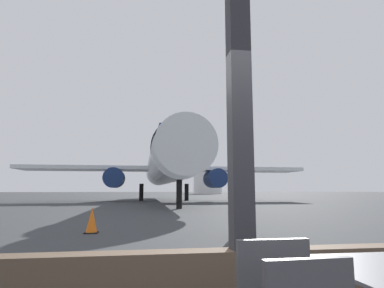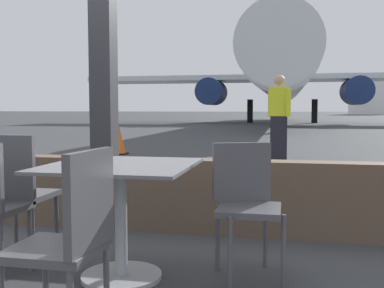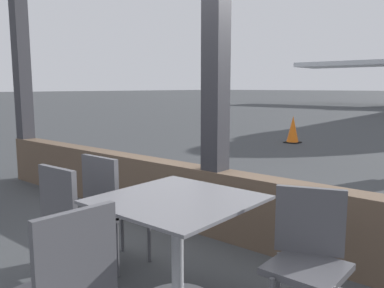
{
  "view_description": "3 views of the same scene",
  "coord_description": "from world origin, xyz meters",
  "px_view_note": "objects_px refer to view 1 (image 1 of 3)",
  "views": [
    {
      "loc": [
        -0.9,
        -2.91,
        1.19
      ],
      "look_at": [
        1.39,
        12.3,
        3.36
      ],
      "focal_mm": 30.16,
      "sensor_mm": 36.0,
      "label": 1
    },
    {
      "loc": [
        1.63,
        -3.99,
        1.1
      ],
      "look_at": [
        1.04,
        -1.07,
        0.87
      ],
      "focal_mm": 43.22,
      "sensor_mm": 36.0,
      "label": 2
    },
    {
      "loc": [
        2.25,
        -3.03,
        1.45
      ],
      "look_at": [
        0.02,
        -0.38,
        0.95
      ],
      "focal_mm": 36.9,
      "sensor_mm": 36.0,
      "label": 3
    }
  ],
  "objects_px": {
    "airplane": "(166,165)",
    "fuel_storage_tank": "(208,183)",
    "ground_crew_worker": "(238,201)",
    "traffic_cone": "(92,221)"
  },
  "relations": [
    {
      "from": "airplane",
      "to": "fuel_storage_tank",
      "type": "bearing_deg",
      "value": 74.48
    },
    {
      "from": "ground_crew_worker",
      "to": "traffic_cone",
      "type": "relative_size",
      "value": 2.47
    },
    {
      "from": "airplane",
      "to": "fuel_storage_tank",
      "type": "relative_size",
      "value": 4.14
    },
    {
      "from": "airplane",
      "to": "traffic_cone",
      "type": "distance_m",
      "value": 23.51
    },
    {
      "from": "traffic_cone",
      "to": "fuel_storage_tank",
      "type": "relative_size",
      "value": 0.09
    },
    {
      "from": "airplane",
      "to": "ground_crew_worker",
      "type": "distance_m",
      "value": 24.5
    },
    {
      "from": "airplane",
      "to": "traffic_cone",
      "type": "relative_size",
      "value": 45.29
    },
    {
      "from": "traffic_cone",
      "to": "airplane",
      "type": "bearing_deg",
      "value": 81.1
    },
    {
      "from": "fuel_storage_tank",
      "to": "traffic_cone",
      "type": "bearing_deg",
      "value": -103.61
    },
    {
      "from": "ground_crew_worker",
      "to": "fuel_storage_tank",
      "type": "height_order",
      "value": "fuel_storage_tank"
    }
  ]
}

